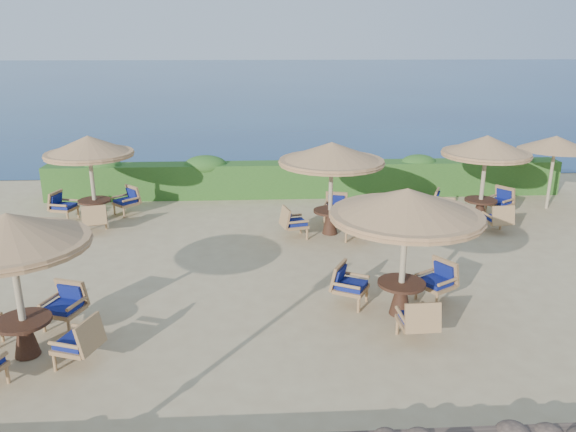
{
  "coord_description": "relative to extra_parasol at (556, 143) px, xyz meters",
  "views": [
    {
      "loc": [
        -1.73,
        -12.0,
        5.4
      ],
      "look_at": [
        -1.0,
        0.79,
        1.3
      ],
      "focal_mm": 35.0,
      "sensor_mm": 36.0,
      "label": 1
    }
  ],
  "objects": [
    {
      "name": "hedge",
      "position": [
        -7.8,
        2.0,
        -1.57
      ],
      "size": [
        18.0,
        0.9,
        1.2
      ],
      "primitive_type": "cube",
      "color": "#25511A",
      "rests_on": "ground"
    },
    {
      "name": "cafe_set_0",
      "position": [
        -13.64,
        -8.21,
        -0.39
      ],
      "size": [
        2.87,
        2.87,
        2.65
      ],
      "color": "tan",
      "rests_on": "ground"
    },
    {
      "name": "cafe_set_2",
      "position": [
        -14.44,
        -0.62,
        -0.31
      ],
      "size": [
        2.74,
        2.74,
        2.65
      ],
      "color": "tan",
      "rests_on": "ground"
    },
    {
      "name": "sea",
      "position": [
        -7.8,
        64.8,
        -2.17
      ],
      "size": [
        160.0,
        160.0,
        0.0
      ],
      "primitive_type": "plane",
      "color": "#0C2750",
      "rests_on": "ground"
    },
    {
      "name": "cafe_set_1",
      "position": [
        -6.66,
        -7.04,
        -0.22
      ],
      "size": [
        3.01,
        3.01,
        2.65
      ],
      "color": "tan",
      "rests_on": "ground"
    },
    {
      "name": "extra_parasol",
      "position": [
        0.0,
        0.0,
        0.0
      ],
      "size": [
        2.3,
        2.3,
        2.41
      ],
      "color": "tan",
      "rests_on": "ground"
    },
    {
      "name": "cafe_set_3",
      "position": [
        -7.46,
        -2.07,
        -0.22
      ],
      "size": [
        2.96,
        2.96,
        2.65
      ],
      "color": "tan",
      "rests_on": "ground"
    },
    {
      "name": "ground",
      "position": [
        -7.8,
        -5.2,
        -2.17
      ],
      "size": [
        120.0,
        120.0,
        0.0
      ],
      "primitive_type": "plane",
      "color": "tan",
      "rests_on": "ground"
    },
    {
      "name": "cafe_set_4",
      "position": [
        -2.76,
        -1.24,
        -0.31
      ],
      "size": [
        2.76,
        2.73,
        2.65
      ],
      "color": "tan",
      "rests_on": "ground"
    }
  ]
}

